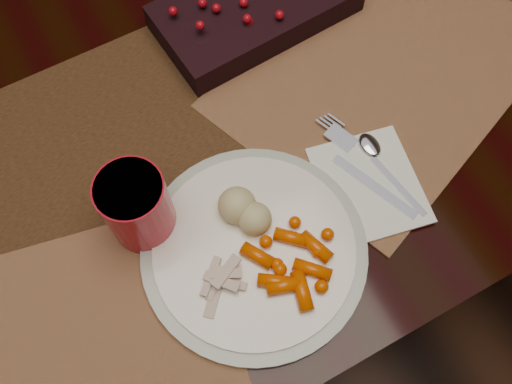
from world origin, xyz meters
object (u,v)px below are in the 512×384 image
dinner_plate (254,250)px  turkey_shreds (219,284)px  napkin (369,185)px  placemat_main (385,69)px  red_cup (138,207)px  centerpiece (256,5)px  mashed_potatoes (243,208)px  dining_table (201,177)px  baby_carrots (291,267)px

dinner_plate → turkey_shreds: (-0.06, -0.02, 0.02)m
napkin → turkey_shreds: bearing=-161.2°
placemat_main → red_cup: (-0.43, -0.06, 0.06)m
turkey_shreds → napkin: (0.25, 0.03, -0.02)m
centerpiece → mashed_potatoes: size_ratio=3.66×
dining_table → red_cup: 0.51m
mashed_potatoes → placemat_main: bearing=20.6°
napkin → dinner_plate: bearing=-165.8°
dining_table → mashed_potatoes: (-0.03, -0.27, 0.42)m
napkin → red_cup: (-0.30, 0.10, 0.06)m
baby_carrots → centerpiece: bearing=67.7°
centerpiece → red_cup: size_ratio=2.65×
dining_table → placemat_main: size_ratio=3.63×
dining_table → baby_carrots: bearing=-91.1°
dining_table → turkey_shreds: size_ratio=24.04×
centerpiece → napkin: bearing=-90.5°
baby_carrots → red_cup: (-0.14, 0.15, 0.03)m
baby_carrots → turkey_shreds: size_ratio=1.39×
red_cup → mashed_potatoes: bearing=-25.0°
dinner_plate → turkey_shreds: 0.07m
turkey_shreds → dinner_plate: bearing=20.4°
centerpiece → placemat_main: 0.23m
dinner_plate → red_cup: 0.16m
centerpiece → baby_carrots: centerpiece is taller
baby_carrots → dining_table: bearing=88.9°
turkey_shreds → napkin: size_ratio=0.47×
baby_carrots → mashed_potatoes: (-0.02, 0.10, 0.01)m
baby_carrots → mashed_potatoes: 0.10m
red_cup → napkin: bearing=-17.8°
centerpiece → mashed_potatoes: 0.35m
centerpiece → napkin: size_ratio=1.99×
placemat_main → baby_carrots: bearing=-164.9°
baby_carrots → mashed_potatoes: mashed_potatoes is taller
placemat_main → napkin: size_ratio=3.15×
turkey_shreds → napkin: turkey_shreds is taller
placemat_main → napkin: bearing=-151.3°
centerpiece → baby_carrots: (-0.16, -0.40, -0.01)m
mashed_potatoes → turkey_shreds: (-0.07, -0.07, -0.02)m
dinner_plate → napkin: bearing=2.7°
dinner_plate → turkey_shreds: bearing=-159.6°
dinner_plate → red_cup: red_cup is taller
dinner_plate → turkey_shreds: turkey_shreds is taller
baby_carrots → dinner_plate: bearing=120.5°
mashed_potatoes → red_cup: bearing=155.0°
red_cup → dinner_plate: bearing=-43.3°
dining_table → turkey_shreds: bearing=-106.1°
dinner_plate → baby_carrots: baby_carrots is taller
dinner_plate → napkin: 0.19m
placemat_main → dinner_plate: bearing=-173.6°
placemat_main → turkey_shreds: size_ratio=6.63×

